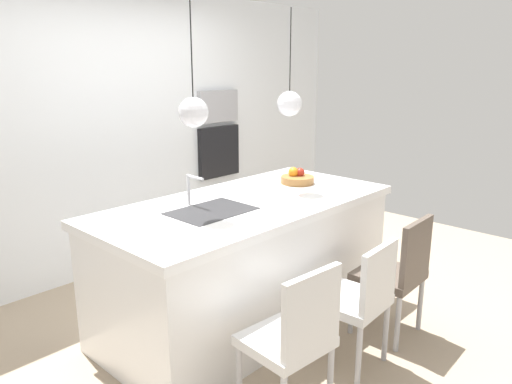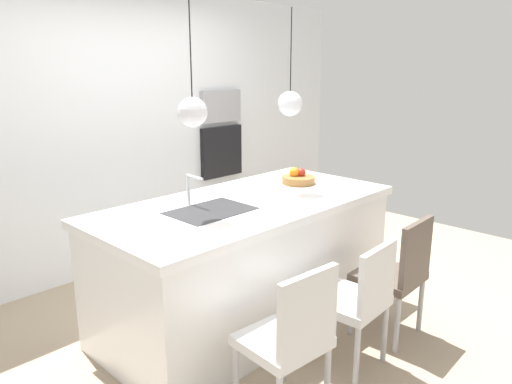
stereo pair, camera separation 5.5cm
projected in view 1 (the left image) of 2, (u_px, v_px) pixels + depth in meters
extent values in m
plane|color=tan|center=(247.00, 318.00, 3.81)|extent=(6.60, 6.60, 0.00)
cube|color=white|center=(120.00, 132.00, 4.58)|extent=(6.00, 0.10, 2.60)
cube|color=white|center=(247.00, 265.00, 3.70)|extent=(2.23, 1.03, 0.88)
cube|color=white|center=(247.00, 205.00, 3.58)|extent=(2.29, 1.09, 0.06)
cube|color=#2D2D30|center=(211.00, 212.00, 3.33)|extent=(0.56, 0.40, 0.02)
cylinder|color=silver|center=(188.00, 190.00, 3.46)|extent=(0.02, 0.02, 0.22)
cylinder|color=silver|center=(195.00, 177.00, 3.38)|extent=(0.02, 0.16, 0.02)
cylinder|color=#9E6B38|center=(297.00, 180.00, 4.10)|extent=(0.28, 0.28, 0.06)
sphere|color=#B22D1E|center=(300.00, 172.00, 4.11)|extent=(0.08, 0.08, 0.08)
sphere|color=#B22D1E|center=(293.00, 172.00, 4.11)|extent=(0.08, 0.08, 0.08)
sphere|color=orange|center=(293.00, 172.00, 4.11)|extent=(0.09, 0.09, 0.09)
cube|color=#9E9EA3|center=(217.00, 106.00, 5.31)|extent=(0.54, 0.08, 0.34)
cube|color=black|center=(218.00, 152.00, 5.44)|extent=(0.56, 0.08, 0.56)
cube|color=silver|center=(285.00, 341.00, 2.70)|extent=(0.47, 0.45, 0.06)
cube|color=silver|center=(312.00, 312.00, 2.51)|extent=(0.42, 0.07, 0.44)
cylinder|color=#B2B2B7|center=(286.00, 351.00, 3.01)|extent=(0.04, 0.04, 0.40)
cylinder|color=#B2B2B7|center=(239.00, 377.00, 2.77)|extent=(0.04, 0.04, 0.40)
cylinder|color=#B2B2B7|center=(330.00, 378.00, 2.76)|extent=(0.04, 0.04, 0.40)
cube|color=silver|center=(348.00, 300.00, 3.14)|extent=(0.45, 0.46, 0.06)
cube|color=silver|center=(379.00, 277.00, 2.96)|extent=(0.41, 0.06, 0.38)
cylinder|color=#B2B2B7|center=(335.00, 313.00, 3.46)|extent=(0.04, 0.04, 0.42)
cylinder|color=#B2B2B7|center=(306.00, 335.00, 3.18)|extent=(0.04, 0.04, 0.42)
cylinder|color=#B2B2B7|center=(386.00, 332.00, 3.22)|extent=(0.04, 0.04, 0.42)
cylinder|color=#B2B2B7|center=(359.00, 356.00, 2.95)|extent=(0.04, 0.04, 0.42)
cube|color=brown|center=(388.00, 276.00, 3.51)|extent=(0.45, 0.43, 0.06)
cube|color=brown|center=(416.00, 250.00, 3.33)|extent=(0.41, 0.06, 0.42)
cylinder|color=#B2B2B7|center=(376.00, 290.00, 3.82)|extent=(0.04, 0.04, 0.41)
cylinder|color=#B2B2B7|center=(351.00, 307.00, 3.55)|extent=(0.04, 0.04, 0.41)
cylinder|color=#B2B2B7|center=(420.00, 304.00, 3.60)|extent=(0.04, 0.04, 0.41)
cylinder|color=#B2B2B7|center=(398.00, 324.00, 3.32)|extent=(0.04, 0.04, 0.41)
sphere|color=silver|center=(193.00, 112.00, 3.07)|extent=(0.19, 0.19, 0.19)
cylinder|color=black|center=(191.00, 47.00, 2.97)|extent=(0.01, 0.01, 0.60)
sphere|color=silver|center=(289.00, 104.00, 3.74)|extent=(0.19, 0.19, 0.19)
cylinder|color=black|center=(290.00, 50.00, 3.64)|extent=(0.01, 0.01, 0.60)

